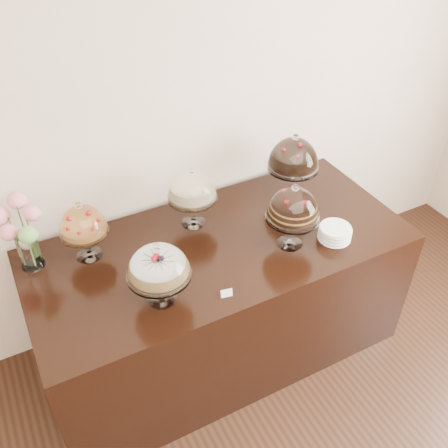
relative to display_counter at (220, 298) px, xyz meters
name	(u,v)px	position (x,y,z in m)	size (l,w,h in m)	color
wall_back	(171,111)	(-0.03, 0.55, 1.05)	(5.00, 0.04, 3.00)	beige
display_counter	(220,298)	(0.00, 0.00, 0.00)	(2.20, 1.00, 0.90)	black
cake_stand_sugar_sponge	(158,265)	(-0.46, -0.25, 0.68)	(0.32, 0.32, 0.36)	white
cake_stand_choco_layer	(293,206)	(0.36, -0.18, 0.71)	(0.30, 0.30, 0.41)	white
cake_stand_cheesecake	(192,189)	(-0.05, 0.25, 0.70)	(0.29, 0.29, 0.39)	white
cake_stand_dark_choco	(294,156)	(0.63, 0.23, 0.74)	(0.33, 0.33, 0.44)	white
cake_stand_fruit_tart	(83,223)	(-0.69, 0.25, 0.68)	(0.26, 0.26, 0.37)	white
flower_vase	(20,231)	(-1.00, 0.32, 0.69)	(0.26, 0.29, 0.42)	white
plate_stack	(335,233)	(0.61, -0.27, 0.49)	(0.19, 0.19, 0.08)	white
price_card_left	(227,293)	(-0.16, -0.38, 0.47)	(0.06, 0.01, 0.04)	white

